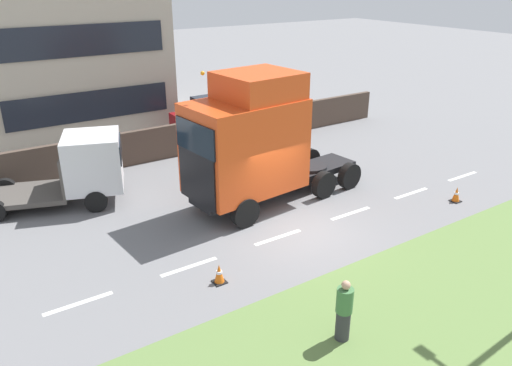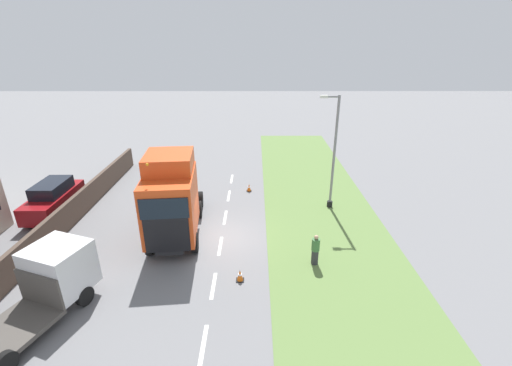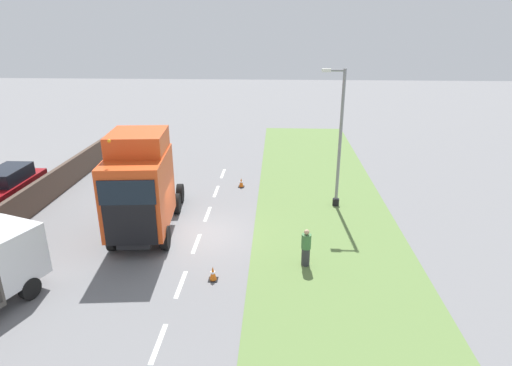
{
  "view_description": "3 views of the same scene",
  "coord_description": "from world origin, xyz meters",
  "px_view_note": "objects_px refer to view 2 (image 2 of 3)",
  "views": [
    {
      "loc": [
        -11.52,
        9.32,
        7.98
      ],
      "look_at": [
        0.56,
        1.39,
        1.84
      ],
      "focal_mm": 35.0,
      "sensor_mm": 36.0,
      "label": 1
    },
    {
      "loc": [
        -1.88,
        16.45,
        10.12
      ],
      "look_at": [
        -1.91,
        -1.32,
        2.72
      ],
      "focal_mm": 24.0,
      "sensor_mm": 36.0,
      "label": 2
    },
    {
      "loc": [
        -3.55,
        17.74,
        9.21
      ],
      "look_at": [
        -2.65,
        0.37,
        2.75
      ],
      "focal_mm": 30.0,
      "sensor_mm": 36.0,
      "label": 3
    }
  ],
  "objects_px": {
    "lamp_post": "(333,159)",
    "parked_car": "(53,198)",
    "pedestrian": "(315,250)",
    "flatbed_truck": "(51,279)",
    "traffic_cone_lead": "(240,275)",
    "traffic_cone_trailing": "(249,188)",
    "lorry_cab": "(172,200)"
  },
  "relations": [
    {
      "from": "flatbed_truck",
      "to": "traffic_cone_lead",
      "type": "relative_size",
      "value": 10.39
    },
    {
      "from": "parked_car",
      "to": "traffic_cone_trailing",
      "type": "xyz_separation_m",
      "value": [
        -12.19,
        -3.36,
        -0.72
      ]
    },
    {
      "from": "lamp_post",
      "to": "flatbed_truck",
      "type": "bearing_deg",
      "value": 35.15
    },
    {
      "from": "parked_car",
      "to": "pedestrian",
      "type": "distance_m",
      "value": 16.47
    },
    {
      "from": "traffic_cone_lead",
      "to": "traffic_cone_trailing",
      "type": "xyz_separation_m",
      "value": [
        -0.24,
        -10.05,
        0.0
      ]
    },
    {
      "from": "flatbed_truck",
      "to": "pedestrian",
      "type": "distance_m",
      "value": 11.42
    },
    {
      "from": "lamp_post",
      "to": "traffic_cone_trailing",
      "type": "xyz_separation_m",
      "value": [
        5.28,
        -2.55,
        -3.02
      ]
    },
    {
      "from": "lorry_cab",
      "to": "traffic_cone_lead",
      "type": "bearing_deg",
      "value": 131.57
    },
    {
      "from": "lorry_cab",
      "to": "flatbed_truck",
      "type": "xyz_separation_m",
      "value": [
        3.77,
        5.04,
        -1.09
      ]
    },
    {
      "from": "lorry_cab",
      "to": "traffic_cone_trailing",
      "type": "xyz_separation_m",
      "value": [
        -3.9,
        -6.63,
        -2.17
      ]
    },
    {
      "from": "flatbed_truck",
      "to": "parked_car",
      "type": "xyz_separation_m",
      "value": [
        4.52,
        -8.31,
        -0.36
      ]
    },
    {
      "from": "flatbed_truck",
      "to": "pedestrian",
      "type": "relative_size",
      "value": 3.76
    },
    {
      "from": "traffic_cone_trailing",
      "to": "flatbed_truck",
      "type": "bearing_deg",
      "value": 56.68
    },
    {
      "from": "flatbed_truck",
      "to": "traffic_cone_lead",
      "type": "distance_m",
      "value": 7.68
    },
    {
      "from": "parked_car",
      "to": "lamp_post",
      "type": "height_order",
      "value": "lamp_post"
    },
    {
      "from": "lamp_post",
      "to": "pedestrian",
      "type": "bearing_deg",
      "value": 72.84
    },
    {
      "from": "lorry_cab",
      "to": "traffic_cone_trailing",
      "type": "height_order",
      "value": "lorry_cab"
    },
    {
      "from": "lorry_cab",
      "to": "parked_car",
      "type": "distance_m",
      "value": 9.03
    },
    {
      "from": "flatbed_truck",
      "to": "lamp_post",
      "type": "bearing_deg",
      "value": 54.58
    },
    {
      "from": "lamp_post",
      "to": "pedestrian",
      "type": "xyz_separation_m",
      "value": [
        1.92,
        6.23,
        -2.52
      ]
    },
    {
      "from": "lorry_cab",
      "to": "pedestrian",
      "type": "distance_m",
      "value": 7.75
    },
    {
      "from": "traffic_cone_lead",
      "to": "traffic_cone_trailing",
      "type": "distance_m",
      "value": 10.06
    },
    {
      "from": "lamp_post",
      "to": "traffic_cone_trailing",
      "type": "height_order",
      "value": "lamp_post"
    },
    {
      "from": "parked_car",
      "to": "traffic_cone_lead",
      "type": "xyz_separation_m",
      "value": [
        -11.95,
        6.69,
        -0.72
      ]
    },
    {
      "from": "traffic_cone_lead",
      "to": "parked_car",
      "type": "bearing_deg",
      "value": -29.25
    },
    {
      "from": "flatbed_truck",
      "to": "lorry_cab",
      "type": "bearing_deg",
      "value": 72.65
    },
    {
      "from": "parked_car",
      "to": "traffic_cone_trailing",
      "type": "relative_size",
      "value": 8.13
    },
    {
      "from": "flatbed_truck",
      "to": "lamp_post",
      "type": "relative_size",
      "value": 0.83
    },
    {
      "from": "flatbed_truck",
      "to": "traffic_cone_trailing",
      "type": "relative_size",
      "value": 10.39
    },
    {
      "from": "parked_car",
      "to": "traffic_cone_trailing",
      "type": "distance_m",
      "value": 12.67
    },
    {
      "from": "flatbed_truck",
      "to": "traffic_cone_lead",
      "type": "bearing_deg",
      "value": 31.7
    },
    {
      "from": "lamp_post",
      "to": "parked_car",
      "type": "bearing_deg",
      "value": 2.66
    }
  ]
}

